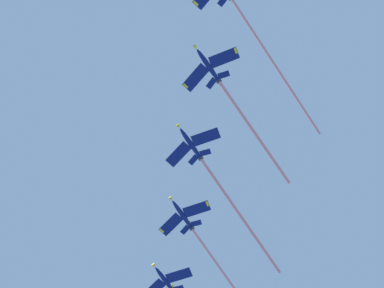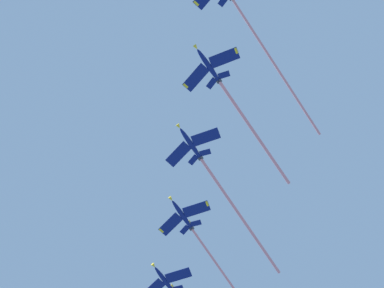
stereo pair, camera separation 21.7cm
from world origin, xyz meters
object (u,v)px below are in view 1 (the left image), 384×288
(jet_lead, at_px, (240,12))
(jet_third, at_px, (215,179))
(jet_fourth, at_px, (195,233))
(jet_second, at_px, (229,95))

(jet_lead, distance_m, jet_third, 52.88)
(jet_lead, bearing_deg, jet_fourth, 117.17)
(jet_second, relative_size, jet_fourth, 1.05)
(jet_second, distance_m, jet_fourth, 48.63)
(jet_lead, height_order, jet_third, jet_lead)
(jet_second, distance_m, jet_third, 27.78)
(jet_lead, bearing_deg, jet_second, 113.27)
(jet_lead, height_order, jet_fourth, jet_lead)
(jet_second, height_order, jet_fourth, jet_second)
(jet_second, xyz_separation_m, jet_fourth, (-23.62, 42.30, -4.20))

